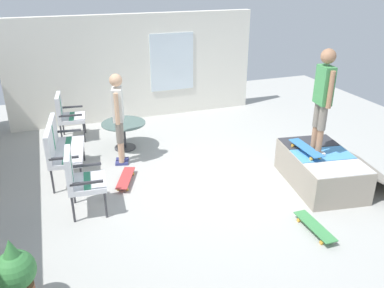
% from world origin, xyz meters
% --- Properties ---
extents(ground_plane, '(12.00, 12.00, 0.10)m').
position_xyz_m(ground_plane, '(0.00, 0.00, -0.05)').
color(ground_plane, '#A8A8A3').
extents(house_facade, '(0.23, 6.00, 2.52)m').
position_xyz_m(house_facade, '(3.80, 0.49, 1.26)').
color(house_facade, white).
rests_on(house_facade, ground_plane).
extents(skate_ramp, '(1.85, 2.00, 0.59)m').
position_xyz_m(skate_ramp, '(-0.70, -1.73, 0.29)').
color(skate_ramp, gray).
rests_on(skate_ramp, ground_plane).
extents(patio_bench, '(1.31, 0.70, 1.02)m').
position_xyz_m(patio_bench, '(1.13, 2.48, 0.62)').
color(patio_bench, '#38383D').
rests_on(patio_bench, ground_plane).
extents(patio_chair_near_house, '(0.68, 0.62, 1.02)m').
position_xyz_m(patio_chair_near_house, '(2.90, 2.26, 0.61)').
color(patio_chair_near_house, '#38383D').
rests_on(patio_chair_near_house, ground_plane).
extents(patio_chair_by_wall, '(0.67, 0.60, 1.02)m').
position_xyz_m(patio_chair_by_wall, '(-0.15, 2.27, 0.61)').
color(patio_chair_by_wall, '#38383D').
rests_on(patio_chair_by_wall, ground_plane).
extents(patio_table, '(0.90, 0.90, 0.57)m').
position_xyz_m(patio_table, '(1.97, 1.19, 0.40)').
color(patio_table, '#38383D').
rests_on(patio_table, ground_plane).
extents(person_watching, '(0.47, 0.30, 1.76)m').
position_xyz_m(person_watching, '(1.32, 1.38, 1.03)').
color(person_watching, navy).
rests_on(person_watching, ground_plane).
extents(person_skater, '(0.48, 0.28, 1.77)m').
position_xyz_m(person_skater, '(-0.64, -1.58, 1.63)').
color(person_skater, silver).
rests_on(person_skater, skate_ramp).
extents(skateboard_by_bench, '(0.82, 0.49, 0.10)m').
position_xyz_m(skateboard_by_bench, '(0.52, 1.47, 0.08)').
color(skateboard_by_bench, '#B23838').
rests_on(skateboard_by_bench, ground_plane).
extents(skateboard_spare, '(0.80, 0.21, 0.10)m').
position_xyz_m(skateboard_spare, '(-1.83, -0.80, 0.08)').
color(skateboard_spare, '#3F8C4C').
rests_on(skateboard_spare, ground_plane).
extents(skateboard_on_ramp, '(0.80, 0.22, 0.10)m').
position_xyz_m(skateboard_on_ramp, '(-0.56, -1.45, 0.67)').
color(skateboard_on_ramp, '#3372B2').
rests_on(skateboard_on_ramp, skate_ramp).
extents(potted_plant, '(0.44, 0.44, 0.92)m').
position_xyz_m(potted_plant, '(-1.90, 3.10, 0.47)').
color(potted_plant, brown).
rests_on(potted_plant, ground_plane).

